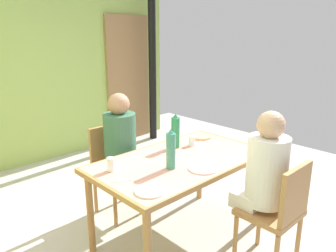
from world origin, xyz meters
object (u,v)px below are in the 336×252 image
dining_table (180,167)px  person_far_diner (121,140)px  water_bottle_green_near (175,132)px  chair_near_diner (279,210)px  chair_far_diner (114,164)px  water_bottle_green_far (171,150)px  person_near_diner (265,169)px

dining_table → person_far_diner: (-0.14, 0.64, 0.11)m
dining_table → water_bottle_green_near: water_bottle_green_near is taller
chair_near_diner → person_far_diner: (-0.38, 1.42, 0.28)m
water_bottle_green_near → chair_far_diner: bearing=119.1°
chair_near_diner → water_bottle_green_near: size_ratio=2.79×
water_bottle_green_far → chair_far_diner: bearing=86.3°
person_near_diner → water_bottle_green_far: person_near_diner is taller
person_far_diner → water_bottle_green_near: person_far_diner is taller
person_near_diner → chair_far_diner: bearing=104.8°
dining_table → person_far_diner: bearing=102.2°
chair_near_diner → water_bottle_green_far: (-0.43, 0.69, 0.39)m
chair_near_diner → person_near_diner: (-0.00, 0.14, 0.28)m
chair_far_diner → water_bottle_green_far: size_ratio=2.76×
dining_table → person_near_diner: (0.24, -0.64, 0.11)m
water_bottle_green_near → chair_near_diner: bearing=-86.0°
water_bottle_green_far → water_bottle_green_near: bearing=40.9°
chair_far_diner → person_far_diner: bearing=90.0°
chair_far_diner → person_far_diner: size_ratio=1.13×
chair_near_diner → person_near_diner: bearing=90.0°
person_far_diner → person_near_diner: bearing=106.3°
person_far_diner → water_bottle_green_near: (0.31, -0.41, 0.11)m
dining_table → water_bottle_green_near: 0.36m
chair_far_diner → water_bottle_green_near: 0.74m
chair_near_diner → water_bottle_green_far: size_ratio=2.76×
person_near_diner → person_far_diner: same height
chair_far_diner → water_bottle_green_near: (0.31, -0.55, 0.39)m
person_near_diner → water_bottle_green_near: 0.88m
water_bottle_green_far → person_far_diner: bearing=85.6°
person_far_diner → water_bottle_green_near: 0.52m
chair_near_diner → water_bottle_green_near: 1.08m
person_far_diner → water_bottle_green_far: (-0.06, -0.73, 0.11)m
person_near_diner → chair_near_diner: bearing=-90.0°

